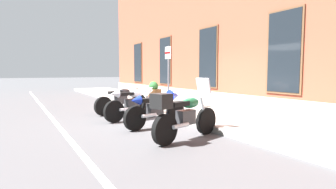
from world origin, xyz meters
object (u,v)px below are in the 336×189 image
motorcycle_black_naked (122,100)px  parking_sign (168,68)px  motorcycle_green_touring (184,115)px  barrel_planter (154,94)px  motorcycle_white_sport (135,101)px  motorcycle_blue_sport (159,107)px

motorcycle_black_naked → parking_sign: parking_sign is taller
motorcycle_green_touring → parking_sign: 4.21m
motorcycle_green_touring → barrel_planter: 5.61m
motorcycle_white_sport → motorcycle_blue_sport: motorcycle_white_sport is taller
motorcycle_white_sport → barrel_planter: 2.99m
motorcycle_blue_sport → barrel_planter: (-3.68, 1.72, 0.00)m
motorcycle_blue_sport → parking_sign: bearing=144.1°
motorcycle_black_naked → motorcycle_white_sport: motorcycle_white_sport is taller
parking_sign → barrel_planter: size_ratio=2.42×
motorcycle_blue_sport → barrel_planter: bearing=155.0°
motorcycle_blue_sport → motorcycle_green_touring: motorcycle_green_touring is taller
motorcycle_green_touring → motorcycle_white_sport: bearing=178.3°
motorcycle_black_naked → motorcycle_blue_sport: (2.74, 0.03, 0.07)m
motorcycle_blue_sport → motorcycle_green_touring: size_ratio=1.02×
motorcycle_white_sport → motorcycle_blue_sport: size_ratio=1.00×
parking_sign → motorcycle_blue_sport: bearing=-35.9°
motorcycle_blue_sport → motorcycle_white_sport: bearing=-174.7°
parking_sign → barrel_planter: 1.94m
barrel_planter → motorcycle_green_touring: bearing=-20.1°
barrel_planter → motorcycle_blue_sport: bearing=-25.0°
parking_sign → motorcycle_white_sport: bearing=-65.0°
motorcycle_white_sport → barrel_planter: size_ratio=2.15×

